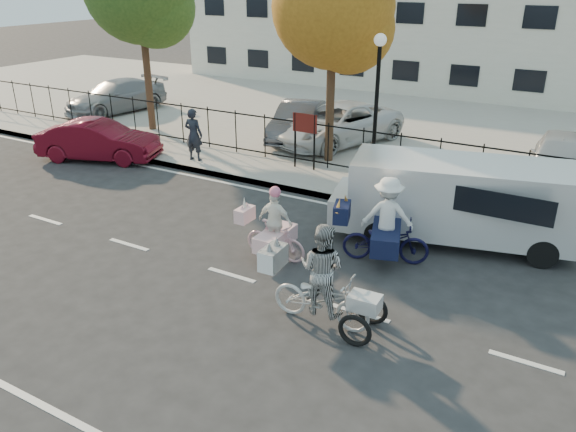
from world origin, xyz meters
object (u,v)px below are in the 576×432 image
Objects in this scene: lot_car_a at (116,96)px; lamppost at (378,83)px; zebra_trike at (322,286)px; lot_car_b at (338,124)px; red_sedan at (99,141)px; lot_car_c at (299,121)px; pedestrian at (194,135)px; lot_car_d at (561,157)px; bull_bike at (385,229)px; white_van at (457,198)px; unicorn_bike at (274,232)px.

lamppost is at bearing -2.89° from lot_car_a.
lot_car_b is (-4.66, 10.68, 0.11)m from zebra_trike.
red_sedan is 0.85× the size of lot_car_a.
lot_car_c is (-1.55, -0.17, -0.04)m from lot_car_b.
pedestrian is at bearing -18.31° from lot_car_a.
lot_car_d is (9.17, -0.11, 0.03)m from lot_car_c.
zebra_trike is 10.81m from lot_car_d.
zebra_trike reaches higher than lot_car_d.
lamppost is 14.19m from lot_car_a.
bull_bike is 17.50m from lot_car_a.
unicorn_bike is at bearing -151.46° from white_van.
zebra_trike reaches higher than pedestrian.
lot_car_b is at bearing -6.77° from lot_car_c.
pedestrian reaches higher than lot_car_a.
pedestrian reaches higher than lot_car_c.
lamppost reaches higher than white_van.
unicorn_bike is at bearing 47.37° from zebra_trike.
lamppost is 4.62m from white_van.
bull_bike is at bearing -4.53° from zebra_trike.
white_van reaches higher than lot_car_b.
zebra_trike is at bearing -117.65° from white_van.
lot_car_c reaches higher than red_sedan.
lot_car_b reaches higher than lot_car_d.
lot_car_d is (5.05, 8.60, 0.22)m from unicorn_bike.
zebra_trike is 1.05× the size of bull_bike.
lot_car_c is at bearing 144.06° from lamppost.
lot_car_b is at bearing -135.08° from pedestrian.
bull_bike is 9.15m from lot_car_b.
red_sedan is 15.09m from lot_car_d.
lot_car_b is at bearing 129.60° from lamppost.
unicorn_bike is at bearing 98.31° from bull_bike.
lot_car_a reaches higher than lot_car_c.
white_van is 12.41m from red_sedan.
lamppost is 1.03× the size of lot_car_c.
lamppost reaches higher than lot_car_d.
white_van is at bearing -25.29° from lot_car_b.
lamppost is at bearing -95.50° from red_sedan.
bull_bike is 0.46× the size of lot_car_a.
lot_car_a is (-15.66, 10.41, 0.08)m from zebra_trike.
lot_car_c is (-6.34, 7.62, 0.04)m from bull_bike.
zebra_trike reaches higher than red_sedan.
bull_bike reaches higher than unicorn_bike.
lamppost is at bearing 7.07° from bull_bike.
zebra_trike is 0.56× the size of lot_car_d.
white_van is 1.23× the size of lot_car_a.
lot_car_b is (-5.87, 5.92, -0.22)m from white_van.
red_sedan is at bearing 63.40° from zebra_trike.
bull_bike is (2.11, -4.55, -2.31)m from lamppost.
white_van is 3.38× the size of pedestrian.
red_sedan is (-12.39, 0.38, -0.42)m from white_van.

